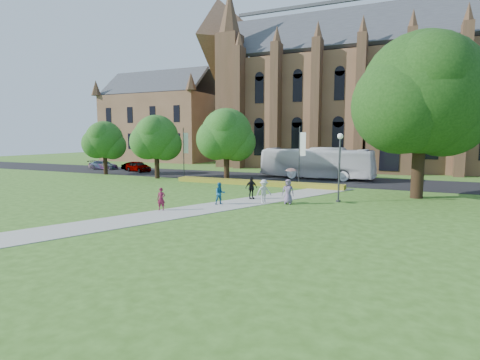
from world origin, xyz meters
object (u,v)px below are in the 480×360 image
at_px(tour_coach, 316,163).
at_px(pedestrian_0, 161,199).
at_px(streetlamp, 340,159).
at_px(large_tree, 422,94).
at_px(car_1, 135,166).
at_px(car_2, 103,165).
at_px(car_0, 138,166).

height_order(tour_coach, pedestrian_0, tour_coach).
relative_size(streetlamp, large_tree, 0.40).
relative_size(car_1, pedestrian_0, 2.42).
relative_size(streetlamp, tour_coach, 0.40).
bearing_deg(car_1, large_tree, -123.23).
bearing_deg(large_tree, car_1, 164.99).
relative_size(large_tree, pedestrian_0, 8.58).
height_order(streetlamp, car_1, streetlamp).
distance_m(large_tree, car_2, 44.43).
relative_size(large_tree, car_2, 2.91).
bearing_deg(tour_coach, streetlamp, -157.81).
xyz_separation_m(streetlamp, car_0, (-29.91, 13.11, -2.53)).
bearing_deg(large_tree, car_0, 166.34).
xyz_separation_m(car_2, pedestrian_0, (26.88, -22.38, 0.13)).
height_order(large_tree, car_0, large_tree).
xyz_separation_m(large_tree, car_2, (-42.72, 9.48, -7.69)).
bearing_deg(streetlamp, car_2, 159.41).
bearing_deg(tour_coach, car_1, 94.06).
bearing_deg(large_tree, tour_coach, 135.71).
bearing_deg(car_2, car_0, -104.66).
relative_size(car_0, car_1, 1.17).
distance_m(car_2, pedestrian_0, 34.97).
bearing_deg(car_2, large_tree, -110.34).
xyz_separation_m(tour_coach, car_0, (-24.83, -1.71, -1.10)).
distance_m(streetlamp, car_2, 39.85).
distance_m(car_1, car_2, 5.62).
height_order(tour_coach, car_0, tour_coach).
height_order(car_2, pedestrian_0, pedestrian_0).
bearing_deg(car_1, streetlamp, -132.78).
relative_size(large_tree, tour_coach, 1.00).
height_order(car_0, car_2, car_0).
xyz_separation_m(tour_coach, car_2, (-32.15, -0.83, -1.18)).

